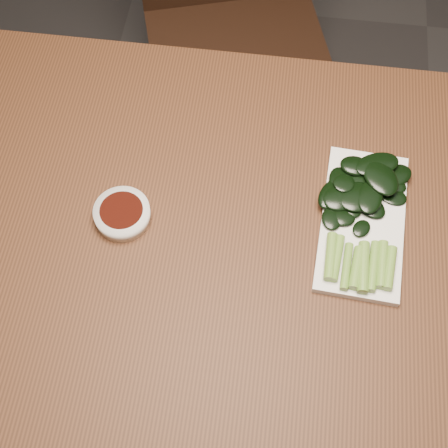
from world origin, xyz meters
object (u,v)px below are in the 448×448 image
Objects in this scene: table at (241,250)px; sauce_bowl at (122,214)px; chair_far at (235,22)px; serving_plate at (362,222)px; gai_lan at (362,203)px.

sauce_bowl reaches higher than table.
chair_far reaches higher than serving_plate.
serving_plate is (0.30, -0.72, 0.27)m from chair_far.
chair_far reaches higher than gai_lan.
gai_lan reaches higher than sauce_bowl.
sauce_bowl is 0.41m from serving_plate.
table is at bearing -99.64° from chair_far.
chair_far is at bearing 82.06° from sauce_bowl.
gai_lan is at bearing 19.05° from table.
table is at bearing -160.95° from gai_lan.
gai_lan is (0.19, 0.07, 0.10)m from table.
serving_plate is at bearing -80.55° from gai_lan.
serving_plate is 1.05× the size of gai_lan.
chair_far is (-0.10, 0.76, -0.19)m from table.
table is 1.57× the size of chair_far.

